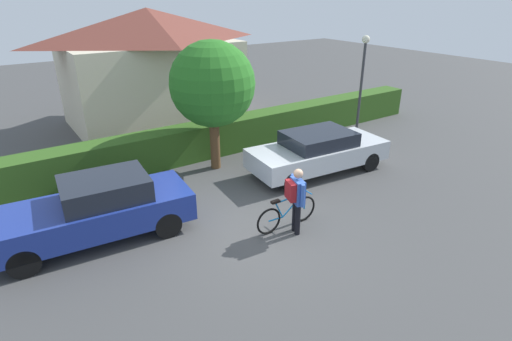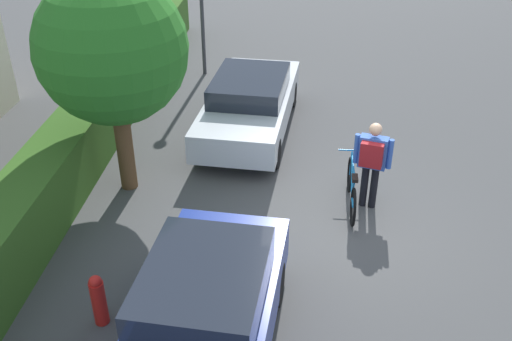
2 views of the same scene
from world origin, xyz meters
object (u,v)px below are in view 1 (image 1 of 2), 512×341
object	(u,v)px
bicycle	(287,214)
street_lamp	(362,73)
tree_kerbside	(212,85)
parked_car_near	(96,209)
person_rider	(296,195)
fire_hydrant	(112,189)
parked_car_far	(318,151)

from	to	relation	value
bicycle	street_lamp	bearing A→B (deg)	30.10
street_lamp	tree_kerbside	distance (m)	5.97
parked_car_near	person_rider	size ratio (longest dim) A/B	2.72
person_rider	bicycle	bearing A→B (deg)	90.66
fire_hydrant	bicycle	bearing A→B (deg)	-48.89
parked_car_near	tree_kerbside	world-z (taller)	tree_kerbside
bicycle	fire_hydrant	world-z (taller)	bicycle
parked_car_far	fire_hydrant	distance (m)	6.17
parked_car_near	person_rider	xyz separation A→B (m)	(3.89, -2.35, 0.24)
parked_car_far	fire_hydrant	xyz separation A→B (m)	(-5.97, 1.53, -0.28)
parked_car_far	street_lamp	distance (m)	4.19
tree_kerbside	parked_car_far	bearing A→B (deg)	-39.81
person_rider	street_lamp	world-z (taller)	street_lamp
parked_car_far	bicycle	xyz separation A→B (m)	(-2.84, -2.07, -0.33)
street_lamp	fire_hydrant	xyz separation A→B (m)	(-9.41, -0.05, -2.09)
parked_car_near	parked_car_far	xyz separation A→B (m)	(6.73, 0.01, -0.06)
street_lamp	parked_car_near	bearing A→B (deg)	-171.16
parked_car_far	fire_hydrant	size ratio (longest dim) A/B	5.60
street_lamp	tree_kerbside	bearing A→B (deg)	175.08
street_lamp	bicycle	bearing A→B (deg)	-149.90
bicycle	tree_kerbside	world-z (taller)	tree_kerbside
person_rider	fire_hydrant	distance (m)	5.03
street_lamp	tree_kerbside	xyz separation A→B (m)	(-5.95, 0.51, 0.19)
bicycle	tree_kerbside	bearing A→B (deg)	85.38
parked_car_far	street_lamp	bearing A→B (deg)	24.59
parked_car_near	bicycle	distance (m)	4.42
parked_car_near	fire_hydrant	world-z (taller)	parked_car_near
person_rider	fire_hydrant	xyz separation A→B (m)	(-3.14, 3.89, -0.58)
bicycle	fire_hydrant	xyz separation A→B (m)	(-3.13, 3.59, 0.04)
tree_kerbside	parked_car_near	bearing A→B (deg)	-153.64
parked_car_near	street_lamp	distance (m)	10.44
parked_car_far	tree_kerbside	bearing A→B (deg)	140.19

